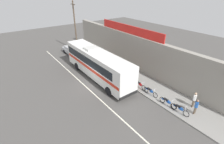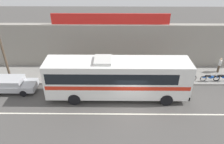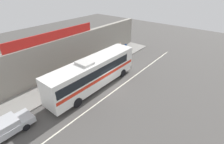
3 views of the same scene
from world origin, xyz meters
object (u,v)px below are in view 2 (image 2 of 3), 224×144
at_px(motorcycle_orange, 223,77).
at_px(pedestrian_by_curb, 220,64).
at_px(motorcycle_blue, 170,77).
at_px(utility_pole, 0,39).
at_px(motorcycle_green, 187,77).
at_px(intercity_bus, 116,77).
at_px(parked_car, 11,84).
at_px(pedestrian_near_shop, 93,67).
at_px(motorcycle_purple, 210,78).

relative_size(motorcycle_orange, pedestrian_by_curb, 1.13).
bearing_deg(motorcycle_blue, utility_pole, -179.22).
bearing_deg(motorcycle_green, motorcycle_blue, 178.78).
xyz_separation_m(intercity_bus, utility_pole, (-10.40, 2.24, 2.46)).
xyz_separation_m(parked_car, utility_pole, (-0.76, 1.49, 3.78)).
relative_size(intercity_bus, utility_pole, 1.43).
height_order(pedestrian_near_shop, pedestrian_by_curb, pedestrian_by_curb).
distance_m(motorcycle_green, pedestrian_near_shop, 9.40).
height_order(motorcycle_purple, pedestrian_near_shop, pedestrian_near_shop).
bearing_deg(utility_pole, parked_car, -62.90).
bearing_deg(intercity_bus, motorcycle_purple, 14.27).
xyz_separation_m(motorcycle_purple, pedestrian_near_shop, (-11.57, 1.21, 0.50)).
xyz_separation_m(intercity_bus, pedestrian_by_curb, (10.82, 4.18, -0.96)).
xyz_separation_m(motorcycle_purple, motorcycle_green, (-2.25, 0.07, 0.00)).
xyz_separation_m(utility_pole, motorcycle_purple, (19.61, 0.11, -3.96)).
bearing_deg(motorcycle_green, motorcycle_orange, 0.05).
height_order(motorcycle_purple, motorcycle_orange, same).
relative_size(motorcycle_green, pedestrian_by_curb, 1.15).
bearing_deg(parked_car, motorcycle_purple, 4.83).
xyz_separation_m(motorcycle_orange, pedestrian_by_curb, (0.30, 1.77, 0.54)).
xyz_separation_m(intercity_bus, motorcycle_blue, (5.29, 2.45, -1.50)).
xyz_separation_m(motorcycle_purple, pedestrian_by_curb, (1.61, 1.84, 0.54)).
distance_m(parked_car, pedestrian_near_shop, 7.80).
bearing_deg(motorcycle_blue, parked_car, -173.51).
height_order(motorcycle_green, pedestrian_near_shop, pedestrian_near_shop).
distance_m(parked_car, pedestrian_by_curb, 20.75).
bearing_deg(intercity_bus, pedestrian_near_shop, 123.67).
xyz_separation_m(motorcycle_green, motorcycle_orange, (3.56, 0.00, 0.00)).
bearing_deg(motorcycle_blue, pedestrian_near_shop, 171.84).
relative_size(intercity_bus, parked_car, 2.70).
height_order(utility_pole, pedestrian_by_curb, utility_pole).
xyz_separation_m(motorcycle_orange, pedestrian_near_shop, (-12.88, 1.13, 0.50)).
relative_size(motorcycle_green, motorcycle_orange, 1.02).
xyz_separation_m(motorcycle_purple, motorcycle_blue, (-3.92, 0.11, 0.00)).
bearing_deg(motorcycle_green, pedestrian_by_curb, 24.59).
bearing_deg(parked_car, utility_pole, 117.10).
height_order(parked_car, motorcycle_orange, parked_car).
xyz_separation_m(utility_pole, motorcycle_blue, (15.70, 0.21, -3.96)).
relative_size(parked_car, motorcycle_blue, 2.42).
bearing_deg(utility_pole, intercity_bus, -12.13).
height_order(motorcycle_blue, motorcycle_orange, same).
height_order(intercity_bus, motorcycle_purple, intercity_bus).
height_order(utility_pole, motorcycle_blue, utility_pole).
bearing_deg(motorcycle_purple, pedestrian_by_curb, 48.76).
bearing_deg(pedestrian_near_shop, parked_car, -158.97).
relative_size(intercity_bus, pedestrian_by_curb, 7.31).
bearing_deg(motorcycle_green, intercity_bus, -160.86).
bearing_deg(motorcycle_blue, motorcycle_purple, -1.56).
distance_m(parked_car, motorcycle_green, 16.68).
relative_size(motorcycle_blue, pedestrian_near_shop, 1.17).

